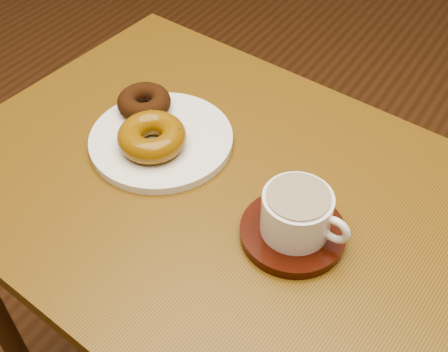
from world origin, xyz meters
The scene contains 8 objects.
ground centered at (0.00, 0.00, 0.00)m, with size 6.00×6.00×0.00m, color #55331A.
cafe_table centered at (0.06, -0.23, 0.68)m, with size 0.91×0.71×0.81m.
donut_plate centered at (-0.07, -0.20, 0.82)m, with size 0.24×0.24×0.01m, color white.
donut_cinnamon centered at (-0.14, -0.16, 0.85)m, with size 0.09×0.09×0.03m, color #33190A.
donut_caramel centered at (-0.06, -0.23, 0.85)m, with size 0.12×0.12×0.04m.
saucer centered at (0.22, -0.26, 0.82)m, with size 0.15×0.15×0.02m, color #320E06.
coffee_cup centered at (0.22, -0.25, 0.86)m, with size 0.13×0.10×0.07m.
teaspoon centered at (0.19, -0.22, 0.83)m, with size 0.03×0.09×0.01m.
Camera 1 is at (0.41, -0.74, 1.46)m, focal length 45.00 mm.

